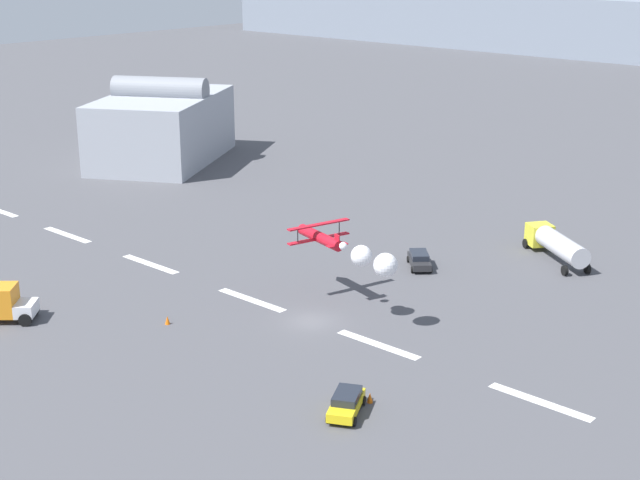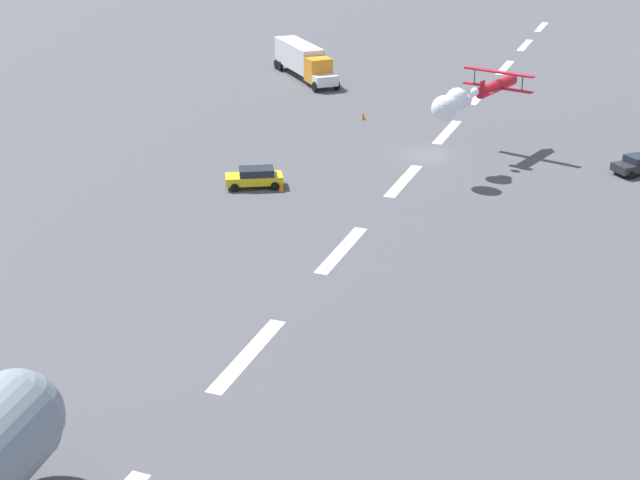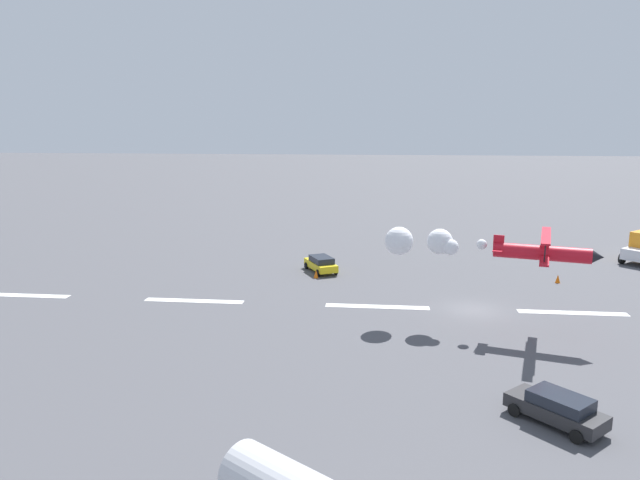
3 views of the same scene
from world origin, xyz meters
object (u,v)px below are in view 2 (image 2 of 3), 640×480
stunt_biplane_red (468,97)px  semi_truck_orange (303,59)px  followme_car_yellow (255,177)px  traffic_cone_near (363,116)px  traffic_cone_far (281,187)px

stunt_biplane_red → semi_truck_orange: bearing=-135.7°
semi_truck_orange → followme_car_yellow: 37.09m
semi_truck_orange → followme_car_yellow: (35.65, 10.15, -1.30)m
traffic_cone_near → stunt_biplane_red: bearing=49.6°
stunt_biplane_red → semi_truck_orange: size_ratio=1.19×
semi_truck_orange → traffic_cone_far: bearing=19.1°
followme_car_yellow → traffic_cone_far: size_ratio=6.30×
followme_car_yellow → traffic_cone_far: (0.22, 2.30, -0.44)m
traffic_cone_near → traffic_cone_far: bearing=1.5°
stunt_biplane_red → traffic_cone_near: bearing=-130.4°
followme_car_yellow → semi_truck_orange: bearing=-164.1°
traffic_cone_far → semi_truck_orange: bearing=-160.9°
semi_truck_orange → traffic_cone_far: 38.01m
traffic_cone_near → followme_car_yellow: bearing=-4.7°
semi_truck_orange → followme_car_yellow: semi_truck_orange is taller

